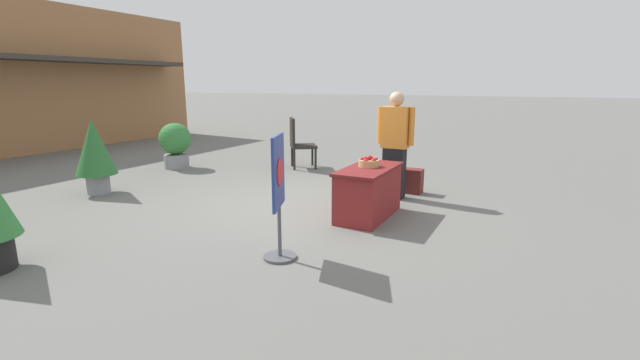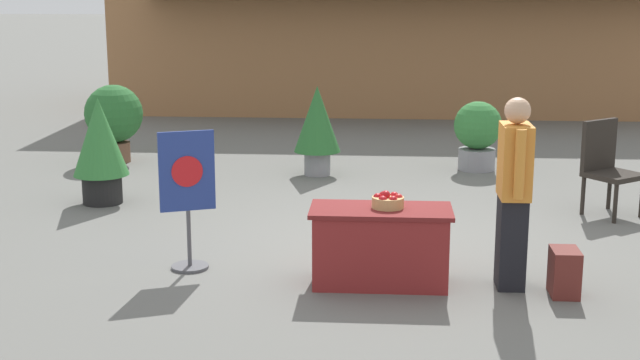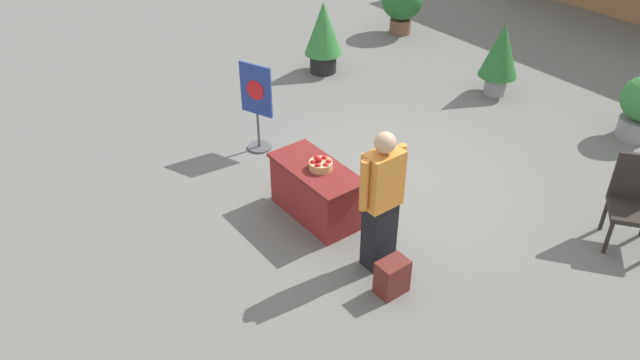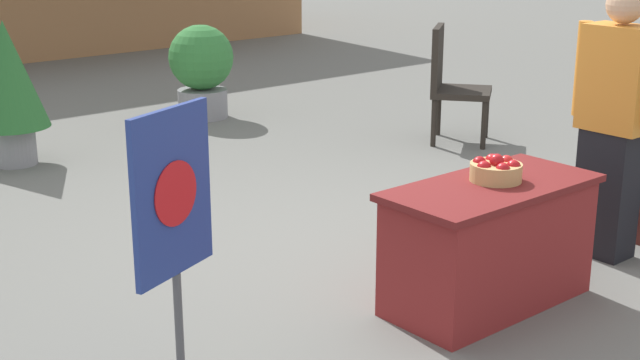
% 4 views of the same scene
% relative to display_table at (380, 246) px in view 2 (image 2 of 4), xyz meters
% --- Properties ---
extents(ground_plane, '(120.00, 120.00, 0.00)m').
position_rel_display_table_xyz_m(ground_plane, '(-0.11, 1.17, -0.36)').
color(ground_plane, slate).
extents(storefront_building, '(12.12, 5.08, 3.99)m').
position_rel_display_table_xyz_m(storefront_building, '(0.52, 11.91, 1.64)').
color(storefront_building, '#9E6B42').
rests_on(storefront_building, ground_plane).
extents(display_table, '(1.28, 0.61, 0.72)m').
position_rel_display_table_xyz_m(display_table, '(0.00, 0.00, 0.00)').
color(display_table, maroon).
rests_on(display_table, ground_plane).
extents(apple_basket, '(0.29, 0.29, 0.16)m').
position_rel_display_table_xyz_m(apple_basket, '(0.06, 0.03, 0.42)').
color(apple_basket, tan).
rests_on(apple_basket, display_table).
extents(person_visitor, '(0.26, 0.61, 1.73)m').
position_rel_display_table_xyz_m(person_visitor, '(1.18, 0.01, 0.53)').
color(person_visitor, black).
rests_on(person_visitor, ground_plane).
extents(backpack, '(0.24, 0.34, 0.42)m').
position_rel_display_table_xyz_m(backpack, '(1.62, -0.19, -0.15)').
color(backpack, maroon).
rests_on(backpack, ground_plane).
extents(poster_board, '(0.50, 0.36, 1.35)m').
position_rel_display_table_xyz_m(poster_board, '(-1.84, 0.31, 0.36)').
color(poster_board, '#4C4C51').
rests_on(poster_board, ground_plane).
extents(patio_chair, '(0.77, 0.77, 1.12)m').
position_rel_display_table_xyz_m(patio_chair, '(2.65, 2.68, 0.25)').
color(patio_chair, '#28231E').
rests_on(patio_chair, ground_plane).
extents(potted_plant_far_left, '(0.66, 0.66, 1.27)m').
position_rel_display_table_xyz_m(potted_plant_far_left, '(-0.92, 4.59, 0.38)').
color(potted_plant_far_left, gray).
rests_on(potted_plant_far_left, ground_plane).
extents(potted_plant_near_left, '(0.88, 0.88, 1.18)m').
position_rel_display_table_xyz_m(potted_plant_near_left, '(-4.06, 5.28, 0.34)').
color(potted_plant_near_left, brown).
rests_on(potted_plant_near_left, ground_plane).
extents(potted_plant_near_right, '(0.68, 0.68, 1.33)m').
position_rel_display_table_xyz_m(potted_plant_near_right, '(-3.47, 2.77, 0.38)').
color(potted_plant_near_right, black).
rests_on(potted_plant_near_right, ground_plane).
extents(potted_plant_far_right, '(0.70, 0.70, 1.01)m').
position_rel_display_table_xyz_m(potted_plant_far_right, '(1.38, 5.11, 0.19)').
color(potted_plant_far_right, gray).
rests_on(potted_plant_far_right, ground_plane).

